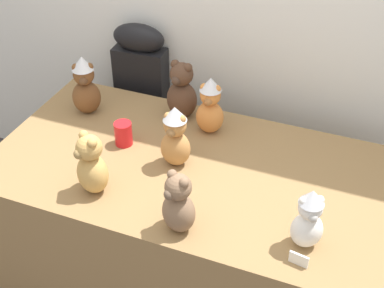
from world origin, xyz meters
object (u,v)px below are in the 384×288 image
teddy_bear_chestnut (85,86)px  teddy_bear_cocoa (182,92)px  teddy_bear_honey (91,165)px  teddy_bear_caramel (175,137)px  instrument_case (143,113)px  teddy_bear_mocha (178,204)px  display_table (192,229)px  party_cup_red (123,134)px  teddy_bear_ginger (210,106)px  teddy_bear_snow (309,219)px

teddy_bear_chestnut → teddy_bear_cocoa: bearing=-11.1°
teddy_bear_honey → teddy_bear_caramel: teddy_bear_caramel is taller
instrument_case → teddy_bear_mocha: 1.18m
display_table → teddy_bear_cocoa: size_ratio=5.95×
teddy_bear_cocoa → instrument_case: bearing=152.6°
teddy_bear_honey → party_cup_red: 0.34m
party_cup_red → teddy_bear_honey: bearing=-84.0°
instrument_case → teddy_bear_chestnut: instrument_case is taller
teddy_bear_ginger → teddy_bear_honey: bearing=-124.5°
teddy_bear_ginger → party_cup_red: (-0.33, -0.23, -0.08)m
teddy_bear_ginger → teddy_bear_caramel: (-0.05, -0.28, 0.00)m
teddy_bear_mocha → teddy_bear_cocoa: 0.76m
teddy_bear_chestnut → teddy_bear_caramel: bearing=-49.3°
instrument_case → teddy_bear_snow: instrument_case is taller
teddy_bear_cocoa → display_table: bearing=-52.9°
teddy_bear_caramel → teddy_bear_cocoa: bearing=108.1°
teddy_bear_snow → teddy_bear_cocoa: size_ratio=0.88×
instrument_case → teddy_bear_snow: bearing=-41.7°
teddy_bear_honey → teddy_bear_cocoa: 0.64m
display_table → teddy_bear_mocha: 0.62m
teddy_bear_caramel → party_cup_red: bearing=170.3°
display_table → instrument_case: 0.81m
display_table → teddy_bear_ginger: teddy_bear_ginger is taller
teddy_bear_chestnut → party_cup_red: teddy_bear_chestnut is taller
display_table → instrument_case: instrument_case is taller
teddy_bear_honey → teddy_bear_mocha: bearing=20.0°
teddy_bear_mocha → teddy_bear_cocoa: teddy_bear_cocoa is taller
display_table → teddy_bear_chestnut: size_ratio=5.81×
teddy_bear_cocoa → teddy_bear_caramel: teddy_bear_cocoa is taller
teddy_bear_honey → teddy_bear_ginger: teddy_bear_ginger is taller
display_table → teddy_bear_ginger: size_ratio=6.17×
instrument_case → teddy_bear_snow: size_ratio=4.20×
teddy_bear_snow → instrument_case: bearing=116.4°
teddy_bear_honey → teddy_bear_caramel: (0.24, 0.28, 0.01)m
teddy_bear_honey → teddy_bear_cocoa: size_ratio=0.94×
display_table → party_cup_red: party_cup_red is taller
teddy_bear_ginger → teddy_bear_cocoa: size_ratio=0.96×
teddy_bear_mocha → teddy_bear_cocoa: size_ratio=0.89×
teddy_bear_chestnut → teddy_bear_caramel: (0.56, -0.21, -0.01)m
display_table → teddy_bear_ginger: (-0.02, 0.27, 0.52)m
teddy_bear_snow → teddy_bear_chestnut: size_ratio=0.85×
display_table → teddy_bear_mocha: teddy_bear_mocha is taller
teddy_bear_snow → teddy_bear_ginger: bearing=111.2°
teddy_bear_mocha → teddy_bear_caramel: bearing=139.6°
instrument_case → teddy_bear_honey: bearing=-79.2°
teddy_bear_cocoa → party_cup_red: size_ratio=2.67×
teddy_bear_honey → teddy_bear_mocha: teddy_bear_honey is taller
display_table → teddy_bear_cocoa: (-0.19, 0.35, 0.52)m
teddy_bear_snow → teddy_bear_ginger: 0.78m
instrument_case → teddy_bear_mocha: bearing=-60.0°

